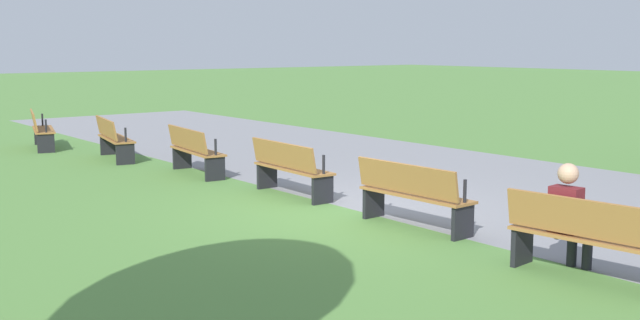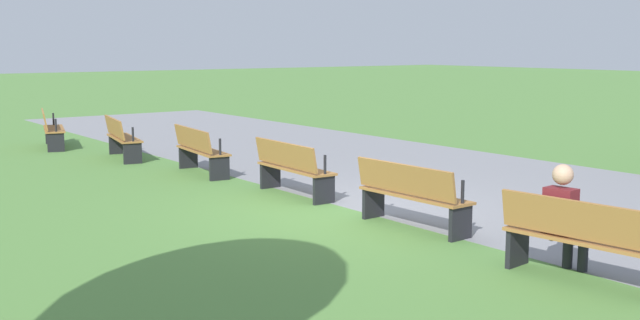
% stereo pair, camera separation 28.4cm
% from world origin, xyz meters
% --- Properties ---
extents(ground_plane, '(120.00, 120.00, 0.00)m').
position_xyz_m(ground_plane, '(0.00, 0.00, 0.00)').
color(ground_plane, '#54843D').
extents(path_paving, '(34.36, 6.31, 0.01)m').
position_xyz_m(path_paving, '(0.00, 3.19, 0.00)').
color(path_paving, gray).
rests_on(path_paving, ground).
extents(bench_0, '(1.80, 0.92, 0.89)m').
position_xyz_m(bench_0, '(-9.68, -1.38, 0.47)').
color(bench_0, '#996633').
rests_on(bench_0, ground).
extents(bench_1, '(1.80, 0.80, 0.89)m').
position_xyz_m(bench_1, '(-6.96, -0.74, 0.47)').
color(bench_1, '#996633').
rests_on(bench_1, ground).
extents(bench_2, '(1.78, 0.67, 0.89)m').
position_xyz_m(bench_2, '(-4.19, -0.31, 0.47)').
color(bench_2, '#996633').
rests_on(bench_2, ground).
extents(bench_3, '(1.76, 0.54, 0.89)m').
position_xyz_m(bench_3, '(-1.40, -0.10, 0.47)').
color(bench_3, '#996633').
rests_on(bench_3, ground).
extents(bench_4, '(1.76, 0.54, 0.89)m').
position_xyz_m(bench_4, '(1.40, -0.10, 0.47)').
color(bench_4, '#996633').
rests_on(bench_4, ground).
extents(bench_5, '(1.78, 0.67, 0.89)m').
position_xyz_m(bench_5, '(4.19, -0.31, 0.47)').
color(bench_5, '#996633').
rests_on(bench_5, ground).
extents(person_seated, '(0.37, 0.55, 1.20)m').
position_xyz_m(person_seated, '(3.88, -0.20, 0.64)').
color(person_seated, maroon).
rests_on(person_seated, ground).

